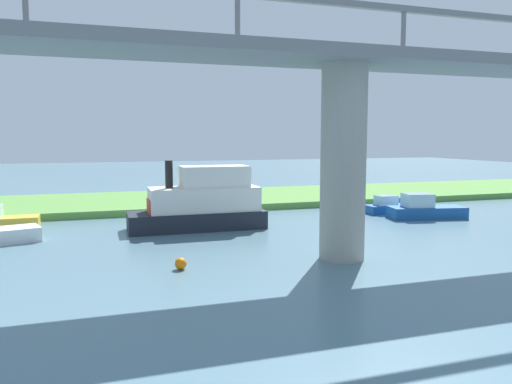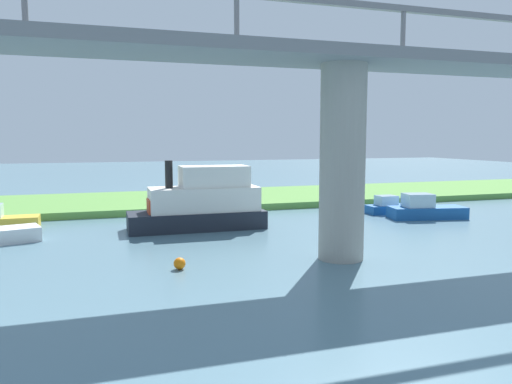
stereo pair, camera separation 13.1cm
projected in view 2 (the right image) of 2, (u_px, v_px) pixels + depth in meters
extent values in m
plane|color=slate|center=(214.00, 213.00, 35.90)|extent=(160.00, 160.00, 0.00)
cube|color=#5B9342|center=(198.00, 200.00, 41.54)|extent=(80.00, 12.00, 0.50)
cylinder|color=#9E998E|center=(342.00, 163.00, 21.84)|extent=(2.01, 2.01, 8.64)
cube|color=slate|center=(344.00, 58.00, 21.34)|extent=(59.75, 4.00, 0.50)
cube|color=slate|center=(325.00, 2.00, 22.92)|extent=(59.75, 0.30, 0.30)
cylinder|color=slate|center=(403.00, 36.00, 24.37)|extent=(0.24, 0.24, 2.60)
cylinder|color=slate|center=(237.00, 24.00, 21.74)|extent=(0.24, 0.24, 2.60)
cylinder|color=slate|center=(25.00, 8.00, 19.12)|extent=(0.24, 0.24, 2.60)
cylinder|color=#2D334C|center=(167.00, 202.00, 36.06)|extent=(0.29, 0.29, 0.55)
cylinder|color=blue|center=(167.00, 194.00, 36.00)|extent=(0.39, 0.39, 0.60)
sphere|color=tan|center=(166.00, 188.00, 35.95)|extent=(0.24, 0.24, 0.24)
cylinder|color=brown|center=(175.00, 198.00, 36.51)|extent=(0.20, 0.20, 0.99)
cube|color=#1E232D|center=(197.00, 220.00, 29.55)|extent=(8.11, 2.80, 1.08)
cube|color=white|center=(204.00, 199.00, 29.54)|extent=(6.49, 2.51, 1.43)
cube|color=white|center=(214.00, 176.00, 29.58)|extent=(4.06, 2.10, 1.26)
cylinder|color=black|center=(169.00, 174.00, 28.77)|extent=(0.45, 0.45, 1.61)
cube|color=#D84C2D|center=(160.00, 206.00, 28.81)|extent=(1.46, 1.63, 0.81)
cube|color=#195199|center=(427.00, 213.00, 33.45)|extent=(5.34, 2.75, 0.79)
cube|color=silver|center=(418.00, 200.00, 33.27)|extent=(2.08, 1.77, 0.90)
cube|color=#195199|center=(392.00, 209.00, 35.78)|extent=(3.91, 1.43, 0.61)
cube|color=silver|center=(386.00, 200.00, 35.56)|extent=(1.42, 1.12, 0.69)
sphere|color=orange|center=(180.00, 264.00, 20.48)|extent=(0.50, 0.50, 0.50)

